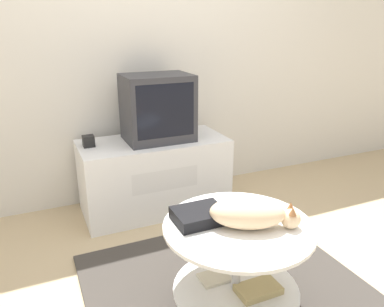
{
  "coord_description": "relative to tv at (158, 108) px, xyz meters",
  "views": [
    {
      "loc": [
        -0.89,
        -1.39,
        1.43
      ],
      "look_at": [
        -0.01,
        0.6,
        0.67
      ],
      "focal_mm": 35.0,
      "sensor_mm": 36.0,
      "label": 1
    }
  ],
  "objects": [
    {
      "name": "ground_plane",
      "position": [
        -0.0,
        -1.26,
        -0.83
      ],
      "size": [
        12.0,
        12.0,
        0.0
      ],
      "primitive_type": "plane",
      "color": "tan"
    },
    {
      "name": "wall_back",
      "position": [
        -0.0,
        0.34,
        0.47
      ],
      "size": [
        8.0,
        0.05,
        2.6
      ],
      "color": "silver",
      "rests_on": "ground_plane"
    },
    {
      "name": "rug",
      "position": [
        -0.0,
        -1.26,
        -0.82
      ],
      "size": [
        1.52,
        1.58,
        0.02
      ],
      "color": "#3D3833",
      "rests_on": "ground_plane"
    },
    {
      "name": "tv_stand",
      "position": [
        -0.05,
        -0.01,
        -0.54
      ],
      "size": [
        1.13,
        0.53,
        0.58
      ],
      "color": "white",
      "rests_on": "ground_plane"
    },
    {
      "name": "tv",
      "position": [
        0.0,
        0.0,
        0.0
      ],
      "size": [
        0.5,
        0.38,
        0.5
      ],
      "color": "#333338",
      "rests_on": "tv_stand"
    },
    {
      "name": "speaker",
      "position": [
        -0.53,
        0.04,
        -0.21
      ],
      "size": [
        0.08,
        0.08,
        0.08
      ],
      "color": "black",
      "rests_on": "tv_stand"
    },
    {
      "name": "coffee_table",
      "position": [
        -0.04,
        -1.3,
        -0.49
      ],
      "size": [
        0.73,
        0.73,
        0.5
      ],
      "color": "#B2B2B7",
      "rests_on": "rug"
    },
    {
      "name": "dvd_box",
      "position": [
        -0.2,
        -1.19,
        -0.28
      ],
      "size": [
        0.25,
        0.19,
        0.06
      ],
      "color": "black",
      "rests_on": "coffee_table"
    },
    {
      "name": "cat",
      "position": [
        -0.01,
        -1.33,
        -0.24
      ],
      "size": [
        0.52,
        0.33,
        0.14
      ],
      "rotation": [
        0.0,
        0.0,
        -0.47
      ],
      "color": "beige",
      "rests_on": "coffee_table"
    }
  ]
}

